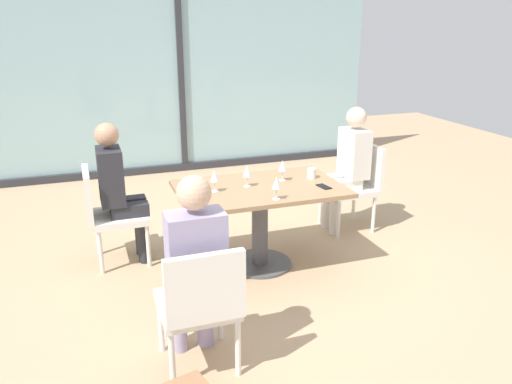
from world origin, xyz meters
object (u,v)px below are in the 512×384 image
(person_front_left, at_px, (195,263))
(coffee_cup, at_px, (312,173))
(dining_table_main, at_px, (260,206))
(person_far_left, at_px, (119,186))
(wine_glass_3, at_px, (214,176))
(wine_glass_1, at_px, (247,172))
(chair_front_left, at_px, (200,301))
(wine_glass_0, at_px, (276,183))
(chair_far_left, at_px, (108,210))
(person_far_right, at_px, (348,163))
(cell_phone_on_table, at_px, (324,187))
(chair_far_right, at_px, (357,182))
(wine_glass_2, at_px, (282,166))

(person_front_left, relative_size, coffee_cup, 14.00)
(dining_table_main, height_order, person_far_left, person_far_left)
(wine_glass_3, bearing_deg, person_far_left, 145.66)
(wine_glass_1, xyz_separation_m, coffee_cup, (0.62, 0.04, -0.09))
(chair_front_left, distance_m, coffee_cup, 1.91)
(person_far_left, distance_m, wine_glass_0, 1.42)
(coffee_cup, bearing_deg, person_far_left, 165.67)
(chair_front_left, xyz_separation_m, chair_far_left, (-0.40, 1.75, 0.00))
(chair_far_left, height_order, person_far_right, person_far_right)
(chair_far_left, xyz_separation_m, cell_phone_on_table, (1.73, -0.68, 0.24))
(person_far_right, relative_size, wine_glass_1, 6.81)
(dining_table_main, distance_m, person_far_left, 1.23)
(chair_far_left, bearing_deg, dining_table_main, -21.97)
(chair_far_right, bearing_deg, wine_glass_1, -161.12)
(chair_far_right, distance_m, wine_glass_3, 1.73)
(person_far_right, relative_size, cell_phone_on_table, 8.75)
(person_front_left, bearing_deg, wine_glass_1, 58.51)
(chair_front_left, bearing_deg, cell_phone_on_table, 38.67)
(cell_phone_on_table, bearing_deg, wine_glass_1, 149.77)
(dining_table_main, xyz_separation_m, chair_far_right, (1.23, 0.50, -0.06))
(chair_far_right, xyz_separation_m, wine_glass_1, (-1.33, -0.45, 0.37))
(wine_glass_2, height_order, wine_glass_3, same)
(cell_phone_on_table, bearing_deg, dining_table_main, 150.03)
(wine_glass_1, bearing_deg, dining_table_main, -22.11)
(chair_far_left, distance_m, wine_glass_0, 1.54)
(wine_glass_2, bearing_deg, cell_phone_on_table, -47.25)
(chair_far_left, distance_m, wine_glass_3, 1.04)
(chair_far_right, distance_m, cell_phone_on_table, 1.02)
(dining_table_main, distance_m, chair_far_right, 1.32)
(dining_table_main, relative_size, wine_glass_3, 7.49)
(dining_table_main, height_order, person_front_left, person_front_left)
(person_far_left, relative_size, cell_phone_on_table, 8.75)
(chair_far_right, relative_size, person_far_left, 0.69)
(chair_front_left, height_order, wine_glass_3, wine_glass_3)
(chair_far_left, xyz_separation_m, coffee_cup, (1.74, -0.42, 0.28))
(chair_front_left, height_order, wine_glass_1, wine_glass_1)
(wine_glass_2, bearing_deg, person_far_left, 163.60)
(wine_glass_0, xyz_separation_m, cell_phone_on_table, (0.49, 0.15, -0.13))
(coffee_cup, bearing_deg, wine_glass_1, -176.54)
(person_front_left, height_order, person_far_left, same)
(person_far_left, distance_m, cell_phone_on_table, 1.76)
(chair_far_left, xyz_separation_m, wine_glass_0, (1.24, -0.84, 0.37))
(wine_glass_0, bearing_deg, person_front_left, -136.28)
(wine_glass_0, xyz_separation_m, wine_glass_2, (0.23, 0.44, 0.00))
(chair_front_left, relative_size, person_front_left, 0.69)
(person_front_left, height_order, cell_phone_on_table, person_front_left)
(chair_far_right, relative_size, person_far_right, 0.69)
(wine_glass_0, bearing_deg, dining_table_main, 92.21)
(chair_front_left, relative_size, wine_glass_3, 4.70)
(person_far_left, bearing_deg, wine_glass_1, -24.06)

